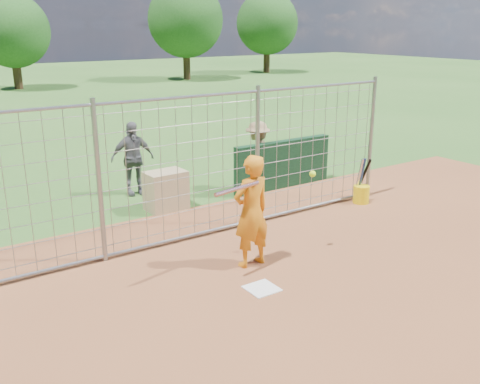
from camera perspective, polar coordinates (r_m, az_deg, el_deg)
ground at (r=7.93m, az=1.48°, el=-9.77°), size 100.00×100.00×0.00m
home_plate at (r=7.78m, az=2.35°, el=-10.26°), size 0.43×0.43×0.02m
dugout_wall at (r=12.37m, az=4.60°, el=2.97°), size 2.60×0.20×1.10m
batter at (r=8.18m, az=1.23°, el=-2.10°), size 0.67×0.46×1.78m
bystander_b at (r=11.97m, az=-11.40°, el=3.53°), size 1.00×0.50×1.64m
bystander_c at (r=12.17m, az=1.89°, el=3.92°), size 1.17×1.03×1.57m
equipment_bin at (r=10.97m, az=-7.90°, el=0.16°), size 0.82×0.58×0.80m
equipment_in_play at (r=7.83m, az=1.83°, el=0.79°), size 1.98×0.25×0.12m
bucket_with_bats at (r=11.58m, az=12.79°, el=0.02°), size 0.34×0.39×0.97m
backstop_fence at (r=9.07m, az=-5.84°, el=2.22°), size 9.08×0.08×2.60m
tree_line at (r=34.62m, az=-23.06°, el=16.24°), size 44.66×6.72×6.48m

